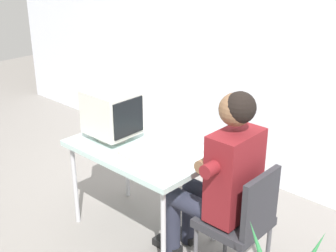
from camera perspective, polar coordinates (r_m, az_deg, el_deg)
ground_plane at (r=3.80m, az=-3.12°, el=-12.96°), size 12.00×12.00×0.00m
wall_back at (r=4.10m, az=13.99°, el=11.96°), size 8.00×0.10×3.00m
desk at (r=3.45m, az=-3.35°, el=-3.57°), size 1.11×0.69×0.75m
crt_monitor at (r=3.51m, az=-7.06°, el=1.69°), size 0.38×0.34×0.39m
keyboard at (r=3.37m, az=-2.63°, el=-2.81°), size 0.21×0.43×0.03m
office_chair at (r=3.08m, az=9.33°, el=-11.44°), size 0.42×0.42×0.87m
person_seated at (r=3.04m, az=6.65°, el=-6.33°), size 0.74×0.58×1.36m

